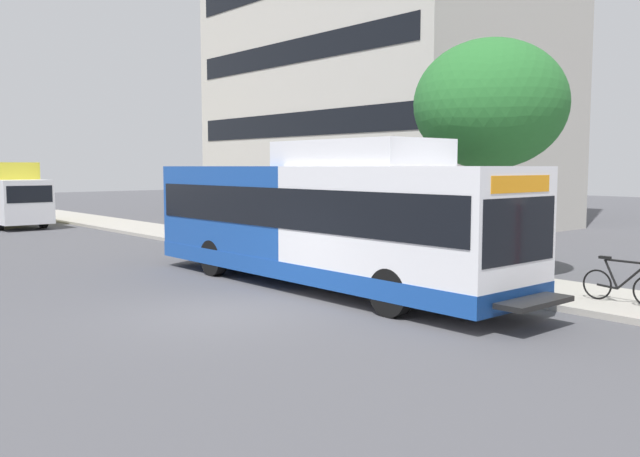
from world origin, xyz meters
name	(u,v)px	position (x,y,z in m)	size (l,w,h in m)	color
ground_plane	(76,269)	(0.00, 8.00, 0.00)	(120.00, 120.00, 0.00)	#4C4C51
sidewalk_curb	(301,253)	(7.00, 6.00, 0.07)	(3.00, 56.00, 0.14)	#A8A399
transit_bus	(321,220)	(3.61, 1.00, 1.70)	(2.58, 12.25, 3.65)	white
bicycle_parked	(622,284)	(6.72, -5.24, 0.56)	(0.52, 1.76, 1.02)	black
street_tree_near_stop	(490,105)	(7.96, -0.91, 4.69)	(4.08, 4.08, 6.30)	#4C3823
box_truck_background	(7,192)	(2.72, 24.58, 1.74)	(2.32, 7.01, 3.25)	silver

